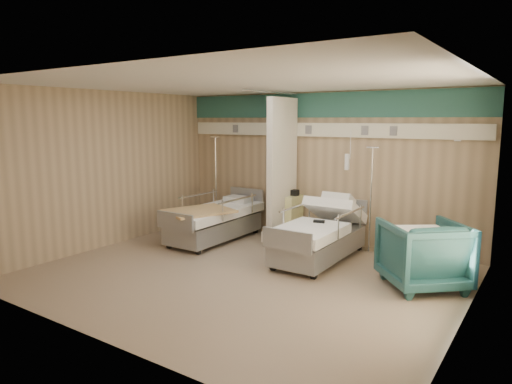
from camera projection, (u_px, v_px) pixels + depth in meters
ground at (244, 275)px, 6.79m from camera, size 6.00×5.00×0.00m
room_walls at (251, 149)px, 6.72m from camera, size 6.04×5.04×2.82m
bed_right at (319, 241)px, 7.48m from camera, size 1.00×2.16×0.63m
bed_left at (215, 224)px, 8.69m from camera, size 1.00×2.16×0.63m
bedside_cabinet at (286, 217)px, 8.83m from camera, size 0.50×0.48×0.85m
visitor_armchair at (423, 254)px, 6.23m from camera, size 1.43×1.43×0.93m
waffle_blanket at (422, 219)px, 6.12m from camera, size 0.84×0.82×0.07m
iv_stand_right at (369, 230)px, 7.99m from camera, size 0.33×0.33×1.83m
iv_stand_left at (216, 209)px, 9.77m from camera, size 0.35×0.35×1.94m
call_remote at (319, 221)px, 7.41m from camera, size 0.20×0.12×0.04m
tan_blanket at (199, 211)px, 8.25m from camera, size 1.26×1.40×0.04m
toiletry_bag at (293, 193)px, 8.71m from camera, size 0.21×0.13×0.11m
white_cup at (280, 191)px, 8.86m from camera, size 0.09×0.09×0.13m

